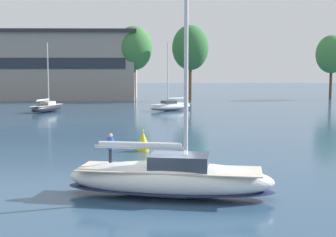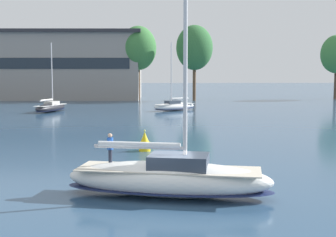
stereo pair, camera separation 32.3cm
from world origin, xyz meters
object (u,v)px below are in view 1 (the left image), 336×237
at_px(sailboat_main, 170,177).
at_px(sailboat_moored_near_marina, 171,106).
at_px(tree_shore_left, 332,54).
at_px(sailboat_moored_far_slip, 47,107).
at_px(tree_shore_center, 134,48).
at_px(channel_buoy, 143,143).
at_px(tree_shore_right, 190,48).

height_order(sailboat_main, sailboat_moored_near_marina, sailboat_main).
xyz_separation_m(tree_shore_left, sailboat_moored_far_slip, (-55.71, -29.85, -9.16)).
distance_m(sailboat_main, sailboat_moored_far_slip, 52.30).
height_order(tree_shore_center, sailboat_main, tree_shore_center).
xyz_separation_m(tree_shore_left, channel_buoy, (-39.51, -65.18, -9.21)).
bearing_deg(tree_shore_right, sailboat_main, -94.71).
height_order(tree_shore_center, channel_buoy, tree_shore_center).
relative_size(tree_shore_right, sailboat_moored_near_marina, 1.46).
relative_size(tree_shore_center, sailboat_main, 1.05).
xyz_separation_m(sailboat_moored_near_marina, channel_buoy, (-3.26, -37.17, -0.05)).
bearing_deg(sailboat_moored_near_marina, tree_shore_center, 105.37).
bearing_deg(tree_shore_center, channel_buoy, -86.48).
bearing_deg(tree_shore_right, channel_buoy, -97.45).
relative_size(tree_shore_center, tree_shore_right, 1.00).
bearing_deg(sailboat_moored_near_marina, channel_buoy, -95.01).
xyz_separation_m(tree_shore_center, tree_shore_right, (11.91, -1.76, 0.02)).
relative_size(sailboat_main, channel_buoy, 8.67).
relative_size(tree_shore_center, channel_buoy, 9.07).
bearing_deg(sailboat_main, sailboat_moored_near_marina, 88.41).
bearing_deg(sailboat_moored_near_marina, tree_shore_left, 37.70).
relative_size(tree_shore_left, channel_buoy, 8.09).
xyz_separation_m(tree_shore_center, sailboat_moored_near_marina, (7.14, -25.96, -10.36)).
xyz_separation_m(tree_shore_left, tree_shore_right, (-31.48, -3.81, 1.22)).
xyz_separation_m(tree_shore_center, channel_buoy, (3.88, -63.13, -10.41)).
distance_m(tree_shore_right, sailboat_moored_near_marina, 26.76).
distance_m(sailboat_moored_near_marina, channel_buoy, 37.31).
bearing_deg(tree_shore_right, tree_shore_center, 171.60).
height_order(sailboat_main, channel_buoy, sailboat_main).
bearing_deg(channel_buoy, sailboat_moored_near_marina, 84.99).
distance_m(tree_shore_left, tree_shore_center, 43.45).
relative_size(tree_shore_left, tree_shore_right, 0.89).
bearing_deg(tree_shore_center, sailboat_moored_far_slip, -113.91).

